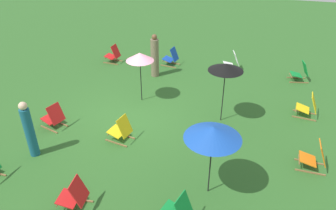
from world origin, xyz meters
The scene contains 15 objects.
ground_plane centered at (0.00, 0.00, 0.00)m, with size 40.00×40.00×0.00m, color #2D6026.
deckchair_0 centered at (-4.54, 2.79, 0.37)m, with size 0.67×0.86×0.83m.
deckchair_1 centered at (1.58, 0.21, 0.37)m, with size 0.61×0.83×0.83m.
deckchair_2 centered at (-3.88, -2.55, 0.37)m, with size 0.52×0.79×0.83m.
deckchair_5 centered at (4.28, 0.24, 0.37)m, with size 0.56×0.81×0.83m.
deckchair_6 centered at (1.53, -2.11, 0.37)m, with size 0.66×0.86×0.83m.
deckchair_7 centered at (-4.30, 0.10, 0.37)m, with size 0.58×0.82×0.83m.
deckchair_9 centered at (-1.42, 5.65, 0.37)m, with size 0.56×0.81×0.83m.
deckchair_10 centered at (-4.24, 5.58, 0.37)m, with size 0.62×0.84×0.83m.
deckchair_11 centered at (1.30, 5.60, 0.37)m, with size 0.49×0.77×0.83m.
umbrella_0 centered at (-0.91, -0.07, 1.69)m, with size 0.97×0.97×1.83m.
umbrella_1 centered at (2.91, 3.07, 1.75)m, with size 1.30×1.30×1.90m.
umbrella_2 centered at (-0.37, 2.91, 1.90)m, with size 1.08×1.08×2.02m.
person_0 centered at (2.88, -1.88, 0.83)m, with size 0.36×0.36×1.70m.
person_1 centered at (-3.04, -0.26, 0.85)m, with size 0.47×0.47×1.80m.
Camera 1 is at (8.64, 3.73, 5.79)m, focal length 34.13 mm.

